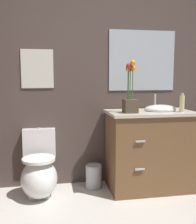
{
  "coord_description": "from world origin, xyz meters",
  "views": [
    {
      "loc": [
        -0.7,
        -1.45,
        1.26
      ],
      "look_at": [
        -0.19,
        1.34,
        0.89
      ],
      "focal_mm": 43.81,
      "sensor_mm": 36.0,
      "label": 1
    }
  ],
  "objects_px": {
    "soap_bottle": "(182,103)",
    "trash_bin": "(94,176)",
    "wall_poster": "(37,69)",
    "flower_vase": "(130,96)",
    "vanity_cabinet": "(149,149)",
    "wall_mirror": "(142,61)",
    "toilet": "(39,173)"
  },
  "relations": [
    {
      "from": "soap_bottle",
      "to": "trash_bin",
      "type": "distance_m",
      "value": 1.27
    },
    {
      "from": "trash_bin",
      "to": "wall_poster",
      "type": "height_order",
      "value": "wall_poster"
    },
    {
      "from": "flower_vase",
      "to": "trash_bin",
      "type": "xyz_separation_m",
      "value": [
        -0.36,
        0.21,
        -0.92
      ]
    },
    {
      "from": "vanity_cabinet",
      "to": "soap_bottle",
      "type": "distance_m",
      "value": 0.62
    },
    {
      "from": "flower_vase",
      "to": "trash_bin",
      "type": "bearing_deg",
      "value": 150.1
    },
    {
      "from": "wall_poster",
      "to": "wall_mirror",
      "type": "xyz_separation_m",
      "value": [
        1.21,
        0.0,
        0.1
      ]
    },
    {
      "from": "toilet",
      "to": "flower_vase",
      "type": "relative_size",
      "value": 1.26
    },
    {
      "from": "flower_vase",
      "to": "soap_bottle",
      "type": "bearing_deg",
      "value": -3.92
    },
    {
      "from": "soap_bottle",
      "to": "wall_mirror",
      "type": "relative_size",
      "value": 0.26
    },
    {
      "from": "toilet",
      "to": "vanity_cabinet",
      "type": "xyz_separation_m",
      "value": [
        1.22,
        -0.03,
        0.21
      ]
    },
    {
      "from": "wall_mirror",
      "to": "soap_bottle",
      "type": "bearing_deg",
      "value": -54.13
    },
    {
      "from": "vanity_cabinet",
      "to": "wall_poster",
      "type": "bearing_deg",
      "value": 166.41
    },
    {
      "from": "wall_poster",
      "to": "flower_vase",
      "type": "bearing_deg",
      "value": -22.04
    },
    {
      "from": "vanity_cabinet",
      "to": "wall_mirror",
      "type": "height_order",
      "value": "wall_mirror"
    },
    {
      "from": "wall_mirror",
      "to": "wall_poster",
      "type": "bearing_deg",
      "value": 180.0
    },
    {
      "from": "trash_bin",
      "to": "wall_mirror",
      "type": "distance_m",
      "value": 1.46
    },
    {
      "from": "soap_bottle",
      "to": "trash_bin",
      "type": "relative_size",
      "value": 0.75
    },
    {
      "from": "trash_bin",
      "to": "wall_mirror",
      "type": "height_order",
      "value": "wall_mirror"
    },
    {
      "from": "vanity_cabinet",
      "to": "soap_bottle",
      "type": "xyz_separation_m",
      "value": [
        0.31,
        -0.13,
        0.52
      ]
    },
    {
      "from": "soap_bottle",
      "to": "wall_poster",
      "type": "xyz_separation_m",
      "value": [
        -1.52,
        0.43,
        0.37
      ]
    },
    {
      "from": "vanity_cabinet",
      "to": "wall_poster",
      "type": "xyz_separation_m",
      "value": [
        -1.22,
        0.29,
        0.89
      ]
    },
    {
      "from": "flower_vase",
      "to": "soap_bottle",
      "type": "xyz_separation_m",
      "value": [
        0.56,
        -0.04,
        -0.08
      ]
    },
    {
      "from": "soap_bottle",
      "to": "toilet",
      "type": "bearing_deg",
      "value": 174.05
    },
    {
      "from": "flower_vase",
      "to": "trash_bin",
      "type": "relative_size",
      "value": 2.01
    },
    {
      "from": "toilet",
      "to": "wall_poster",
      "type": "relative_size",
      "value": 1.62
    },
    {
      "from": "wall_mirror",
      "to": "trash_bin",
      "type": "bearing_deg",
      "value": -163.47
    },
    {
      "from": "soap_bottle",
      "to": "wall_poster",
      "type": "distance_m",
      "value": 1.62
    },
    {
      "from": "wall_poster",
      "to": "trash_bin",
      "type": "bearing_deg",
      "value": -16.88
    },
    {
      "from": "vanity_cabinet",
      "to": "flower_vase",
      "type": "distance_m",
      "value": 0.66
    },
    {
      "from": "trash_bin",
      "to": "wall_poster",
      "type": "relative_size",
      "value": 0.64
    },
    {
      "from": "vanity_cabinet",
      "to": "trash_bin",
      "type": "xyz_separation_m",
      "value": [
        -0.62,
        0.11,
        -0.32
      ]
    },
    {
      "from": "soap_bottle",
      "to": "trash_bin",
      "type": "height_order",
      "value": "soap_bottle"
    }
  ]
}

